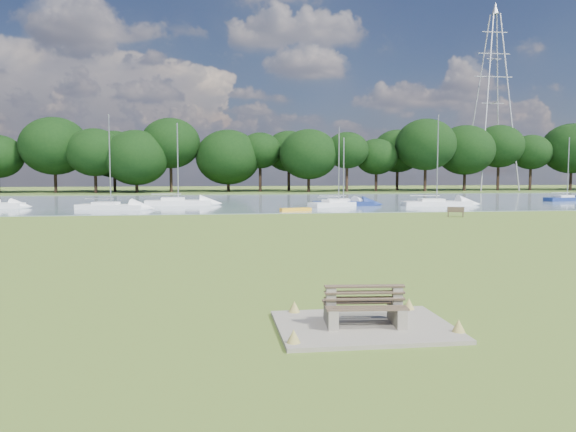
{
  "coord_description": "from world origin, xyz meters",
  "views": [
    {
      "loc": [
        -3.62,
        -26.95,
        3.82
      ],
      "look_at": [
        -0.22,
        -2.0,
        1.77
      ],
      "focal_mm": 35.0,
      "sensor_mm": 36.0,
      "label": 1
    }
  ],
  "objects": [
    {
      "name": "sailboat_0",
      "position": [
        10.19,
        31.25,
        0.51
      ],
      "size": [
        6.47,
        2.12,
        7.22
      ],
      "rotation": [
        0.0,
        0.0,
        -0.05
      ],
      "color": "navy",
      "rests_on": "river"
    },
    {
      "name": "sailboat_7",
      "position": [
        39.84,
        36.95,
        0.49
      ],
      "size": [
        6.07,
        2.62,
        7.83
      ],
      "rotation": [
        0.0,
        0.0,
        0.17
      ],
      "color": "navy",
      "rests_on": "river"
    },
    {
      "name": "sailboat_2",
      "position": [
        20.1,
        30.12,
        0.51
      ],
      "size": [
        7.32,
        2.23,
        9.63
      ],
      "rotation": [
        0.0,
        0.0,
        -0.03
      ],
      "color": "white",
      "rests_on": "river"
    },
    {
      "name": "ground",
      "position": [
        0.0,
        0.0,
        0.0
      ],
      "size": [
        220.0,
        220.0,
        0.0
      ],
      "primitive_type": "plane",
      "color": "olive"
    },
    {
      "name": "far_bank",
      "position": [
        0.0,
        72.0,
        0.0
      ],
      "size": [
        220.0,
        20.0,
        0.4
      ],
      "primitive_type": "cube",
      "color": "#4C6626",
      "rests_on": "ground"
    },
    {
      "name": "concrete_pad",
      "position": [
        0.0,
        -14.0,
        0.05
      ],
      "size": [
        4.2,
        3.2,
        0.1
      ],
      "primitive_type": "cube",
      "color": "gray",
      "rests_on": "ground"
    },
    {
      "name": "tree_line",
      "position": [
        6.06,
        68.0,
        7.16
      ],
      "size": [
        153.89,
        10.0,
        12.11
      ],
      "color": "black",
      "rests_on": "far_bank"
    },
    {
      "name": "river",
      "position": [
        0.0,
        42.0,
        0.0
      ],
      "size": [
        220.0,
        40.0,
        0.1
      ],
      "primitive_type": "cube",
      "color": "slate",
      "rests_on": "ground"
    },
    {
      "name": "pylon",
      "position": [
        47.05,
        70.0,
        20.97
      ],
      "size": [
        7.22,
        5.06,
        33.6
      ],
      "color": "#AAAAAA",
      "rests_on": "far_bank"
    },
    {
      "name": "kayak",
      "position": [
        4.1,
        24.42,
        0.2
      ],
      "size": [
        3.07,
        1.52,
        0.3
      ],
      "primitive_type": "cube",
      "rotation": [
        0.0,
        0.0,
        0.29
      ],
      "color": "yellow",
      "rests_on": "river"
    },
    {
      "name": "bench_pair",
      "position": [
        0.0,
        -14.0,
        0.52
      ],
      "size": [
        2.03,
        1.31,
        1.04
      ],
      "rotation": [
        0.0,
        0.0,
        -0.09
      ],
      "color": "gray",
      "rests_on": "concrete_pad"
    },
    {
      "name": "riverbank_bench",
      "position": [
        16.3,
        16.83,
        0.42
      ],
      "size": [
        1.4,
        0.9,
        0.83
      ],
      "rotation": [
        0.0,
        0.0,
        -0.4
      ],
      "color": "brown",
      "rests_on": "ground"
    },
    {
      "name": "sailboat_4",
      "position": [
        9.5,
        30.47,
        0.48
      ],
      "size": [
        6.81,
        4.34,
        8.3
      ],
      "rotation": [
        0.0,
        0.0,
        0.41
      ],
      "color": "white",
      "rests_on": "river"
    },
    {
      "name": "sailboat_5",
      "position": [
        -7.29,
        34.68,
        0.56
      ],
      "size": [
        7.04,
        1.98,
        8.84
      ],
      "rotation": [
        0.0,
        0.0,
        0.0
      ],
      "color": "white",
      "rests_on": "river"
    },
    {
      "name": "sailboat_6",
      "position": [
        -13.4,
        29.15,
        0.49
      ],
      "size": [
        6.9,
        3.73,
        9.14
      ],
      "rotation": [
        0.0,
        0.0,
        -0.3
      ],
      "color": "white",
      "rests_on": "river"
    }
  ]
}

